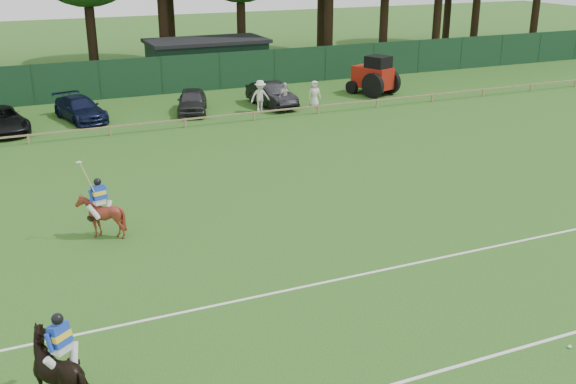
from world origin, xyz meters
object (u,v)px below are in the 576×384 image
utility_shed (207,60)px  suv_black (1,120)px  hatch_grey (192,101)px  spectator_mid (285,97)px  spectator_left (260,96)px  polo_ball (570,347)px  estate_black (272,95)px  spectator_right (315,94)px  tractor (374,76)px  horse_dark (64,371)px  horse_chestnut (101,216)px  sedan_navy (80,109)px

utility_shed → suv_black: bearing=-147.4°
hatch_grey → spectator_mid: spectator_mid is taller
spectator_left → polo_ball: 26.33m
estate_black → spectator_left: (-1.18, -1.12, 0.23)m
suv_black → estate_black: (15.35, -0.11, 0.06)m
spectator_mid → spectator_right: 2.10m
spectator_right → utility_shed: (-3.56, 10.35, 0.74)m
suv_black → utility_shed: 16.78m
spectator_right → tractor: tractor is taller
suv_black → hatch_grey: bearing=-10.1°
hatch_grey → spectator_right: size_ratio=2.56×
horse_dark → horse_chestnut: size_ratio=1.32×
utility_shed → tractor: size_ratio=2.36×
hatch_grey → spectator_right: 7.40m
estate_black → spectator_right: size_ratio=2.71×
sedan_navy → spectator_left: (10.00, -2.23, 0.29)m
spectator_right → suv_black: bearing=-178.4°
horse_dark → polo_ball: size_ratio=21.81×
sedan_navy → polo_ball: (7.85, -28.45, -0.61)m
estate_black → tractor: 7.53m
suv_black → spectator_mid: (15.59, -1.54, 0.19)m
horse_dark → spectator_right: size_ratio=1.22×
horse_dark → spectator_right: bearing=-163.4°
spectator_mid → spectator_left: bearing=142.1°
horse_dark → horse_chestnut: 9.02m
polo_ball → spectator_mid: bearing=82.2°
spectator_right → utility_shed: 10.97m
polo_ball → tractor: 29.89m
horse_dark → tractor: 33.62m
hatch_grey → estate_black: estate_black is taller
spectator_right → tractor: size_ratio=0.45×
horse_dark → spectator_right: 29.04m
spectator_left → spectator_right: bearing=-3.4°
spectator_left → utility_shed: (-0.05, 10.26, 0.59)m
suv_black → polo_ball: 29.97m
horse_dark → suv_black: horse_dark is taller
estate_black → hatch_grey: bearing=170.7°
horse_dark → estate_black: (14.87, 24.61, -0.11)m
spectator_mid → horse_chestnut: bearing=-157.4°
spectator_left → spectator_mid: 1.46m
spectator_right → hatch_grey: bearing=173.9°
utility_shed → horse_chestnut: bearing=-114.7°
polo_ball → utility_shed: utility_shed is taller
spectator_mid → tractor: size_ratio=0.47×
horse_dark → sedan_navy: 25.99m
spectator_mid → spectator_right: bearing=-19.1°
horse_chestnut → tractor: tractor is taller
spectator_right → polo_ball: (-5.66, -26.14, -0.76)m
polo_ball → utility_shed: size_ratio=0.01×
estate_black → spectator_left: bearing=-142.1°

